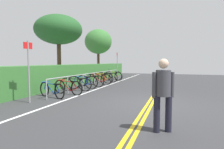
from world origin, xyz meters
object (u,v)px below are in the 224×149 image
object	(u,v)px
bicycle_9	(114,75)
bicycle_2	(76,84)
bike_rack	(94,76)
bicycle_4	(90,81)
tree_mid	(59,30)
bicycle_1	(68,87)
bicycle_5	(99,79)
bicycle_8	(113,76)
sign_post_far	(117,63)
bicycle_6	(101,78)
bicycle_0	(52,90)
pedestrian	(163,90)
bicycle_3	(83,82)
sign_post_near	(29,66)
bicycle_7	(107,77)
tree_far_right	(98,42)

from	to	relation	value
bicycle_9	bicycle_2	bearing A→B (deg)	-179.54
bike_rack	bicycle_2	xyz separation A→B (m)	(-2.33, 0.05, -0.30)
bicycle_4	tree_mid	distance (m)	5.02
bicycle_1	bicycle_5	size ratio (longest dim) A/B	0.97
bicycle_8	sign_post_far	world-z (taller)	sign_post_far
bicycle_4	bicycle_6	xyz separation A→B (m)	(1.97, 0.07, 0.02)
tree_mid	bicycle_2	bearing A→B (deg)	-135.49
bike_rack	bicycle_0	distance (m)	4.30
bicycle_0	bicycle_8	xyz separation A→B (m)	(7.68, -0.24, 0.02)
pedestrian	sign_post_far	bearing A→B (deg)	21.08
bicycle_1	bicycle_5	bearing A→B (deg)	0.52
bicycle_0	sign_post_far	xyz separation A→B (m)	(10.14, 0.13, 1.13)
bicycle_3	bicycle_6	size ratio (longest dim) A/B	0.91
tree_mid	pedestrian	bearing A→B (deg)	-134.61
bicycle_5	tree_mid	size ratio (longest dim) A/B	0.36
bicycle_9	pedestrian	xyz separation A→B (m)	(-11.19, -4.77, 0.55)
bicycle_8	pedestrian	xyz separation A→B (m)	(-10.28, -4.54, 0.57)
sign_post_near	tree_mid	bearing A→B (deg)	25.38
bicycle_2	pedestrian	distance (m)	6.59
bicycle_0	bicycle_8	distance (m)	7.68
bicycle_1	bicycle_7	size ratio (longest dim) A/B	0.98
bicycle_0	bicycle_2	bearing A→B (deg)	-1.70
bicycle_5	bicycle_6	bearing A→B (deg)	12.22
bicycle_2	bicycle_9	bearing A→B (deg)	0.46
bicycle_7	bike_rack	bearing A→B (deg)	-179.88
sign_post_far	bicycle_3	bearing A→B (deg)	-178.68
bicycle_6	sign_post_far	world-z (taller)	sign_post_far
sign_post_far	tree_mid	size ratio (longest dim) A/B	0.49
bicycle_2	bicycle_5	xyz separation A→B (m)	(2.76, -0.16, 0.02)
sign_post_near	tree_far_right	size ratio (longest dim) A/B	0.44
bicycle_9	tree_mid	size ratio (longest dim) A/B	0.34
bicycle_6	bicycle_8	bearing A→B (deg)	-6.87
bike_rack	bicycle_4	bearing A→B (deg)	175.95
sign_post_far	tree_mid	world-z (taller)	tree_mid
bicycle_7	tree_far_right	distance (m)	7.92
bicycle_2	bicycle_7	distance (m)	4.72
bicycle_9	tree_mid	world-z (taller)	tree_mid
bicycle_9	tree_far_right	world-z (taller)	tree_far_right
sign_post_far	bicycle_8	bearing A→B (deg)	-171.46
bicycle_4	pedestrian	bearing A→B (deg)	-143.45
bicycle_6	bicycle_7	size ratio (longest dim) A/B	1.05
bicycle_6	pedestrian	world-z (taller)	pedestrian
sign_post_far	tree_far_right	distance (m)	4.82
bicycle_1	tree_far_right	bearing A→B (deg)	16.16
bicycle_0	bicycle_5	bearing A→B (deg)	-2.66
bicycle_8	sign_post_far	xyz separation A→B (m)	(2.46, 0.37, 1.11)
sign_post_near	sign_post_far	distance (m)	11.29
bicycle_5	tree_far_right	bearing A→B (deg)	22.78
bicycle_3	bicycle_4	bearing A→B (deg)	-2.02
bicycle_3	tree_mid	size ratio (longest dim) A/B	0.34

